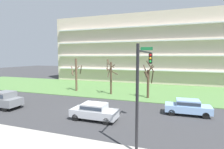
% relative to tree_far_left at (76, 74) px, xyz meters
% --- Properties ---
extents(ground, '(160.00, 160.00, 0.00)m').
position_rel_tree_far_left_xyz_m(ground, '(8.08, -9.81, -2.94)').
color(ground, '#38383A').
extents(sidewalk_curb_near, '(80.00, 4.00, 0.15)m').
position_rel_tree_far_left_xyz_m(sidewalk_curb_near, '(8.08, -17.81, -2.87)').
color(sidewalk_curb_near, '#ADA89E').
rests_on(sidewalk_curb_near, ground).
extents(grass_lawn_strip, '(80.00, 16.00, 0.08)m').
position_rel_tree_far_left_xyz_m(grass_lawn_strip, '(8.08, 4.19, -2.90)').
color(grass_lawn_strip, '#547F42').
rests_on(grass_lawn_strip, ground).
extents(apartment_building, '(41.09, 10.92, 15.31)m').
position_rel_tree_far_left_xyz_m(apartment_building, '(8.08, 17.17, 4.71)').
color(apartment_building, beige).
rests_on(apartment_building, ground).
extents(tree_far_left, '(2.30, 2.23, 5.58)m').
position_rel_tree_far_left_xyz_m(tree_far_left, '(0.00, 0.00, 0.00)').
color(tree_far_left, brown).
rests_on(tree_far_left, ground).
extents(tree_left, '(2.08, 1.89, 5.52)m').
position_rel_tree_far_left_xyz_m(tree_left, '(6.51, -0.74, 0.03)').
color(tree_left, '#4C3828').
rests_on(tree_left, ground).
extents(tree_center, '(1.66, 1.69, 5.37)m').
position_rel_tree_far_left_xyz_m(tree_center, '(12.38, -1.36, -0.30)').
color(tree_center, '#4C3828').
rests_on(tree_center, ground).
extents(pickup_gray_near_left, '(5.41, 2.02, 1.95)m').
position_rel_tree_far_left_xyz_m(pickup_gray_near_left, '(-2.98, -11.81, -1.93)').
color(pickup_gray_near_left, slate).
rests_on(pickup_gray_near_left, ground).
extents(sedan_silver_center_left, '(4.41, 1.83, 1.57)m').
position_rel_tree_far_left_xyz_m(sedan_silver_center_left, '(8.88, -11.81, -2.07)').
color(sedan_silver_center_left, '#B7BABF').
rests_on(sedan_silver_center_left, ground).
extents(sedan_blue_center_right, '(4.45, 1.92, 1.57)m').
position_rel_tree_far_left_xyz_m(sedan_blue_center_right, '(17.19, -7.31, -2.07)').
color(sedan_blue_center_right, '#8CB2E0').
rests_on(sedan_blue_center_right, ground).
extents(traffic_signal_mast, '(0.90, 6.07, 6.64)m').
position_rel_tree_far_left_xyz_m(traffic_signal_mast, '(13.81, -14.39, 1.64)').
color(traffic_signal_mast, black).
rests_on(traffic_signal_mast, ground).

